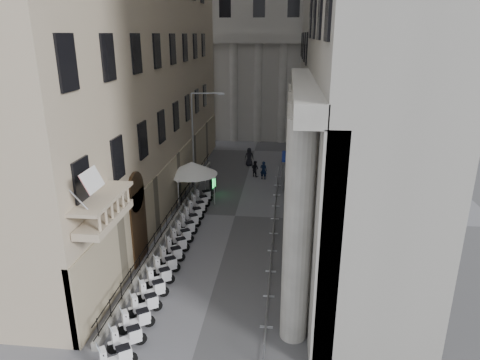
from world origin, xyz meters
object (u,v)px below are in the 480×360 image
object	(u,v)px
pedestrian_a	(264,170)
pedestrian_b	(255,169)
street_lamp	(197,134)
security_tent	(200,170)
info_kiosk	(213,184)

from	to	relation	value
pedestrian_a	pedestrian_b	size ratio (longest dim) A/B	1.11
street_lamp	pedestrian_a	distance (m)	7.89
security_tent	street_lamp	bearing A→B (deg)	104.86
security_tent	info_kiosk	world-z (taller)	security_tent
pedestrian_a	pedestrian_b	bearing A→B (deg)	-24.25
street_lamp	info_kiosk	distance (m)	4.51
street_lamp	security_tent	bearing A→B (deg)	-82.18
pedestrian_a	street_lamp	bearing A→B (deg)	48.48
security_tent	pedestrian_b	xyz separation A→B (m)	(3.86, 7.35, -2.01)
info_kiosk	pedestrian_b	xyz separation A→B (m)	(3.27, 5.00, -0.05)
info_kiosk	pedestrian_b	distance (m)	5.97
security_tent	pedestrian_a	xyz separation A→B (m)	(4.72, 6.67, -1.93)
street_lamp	pedestrian_b	size ratio (longest dim) A/B	5.41
pedestrian_b	security_tent	bearing A→B (deg)	96.71
pedestrian_b	info_kiosk	bearing A→B (deg)	91.20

